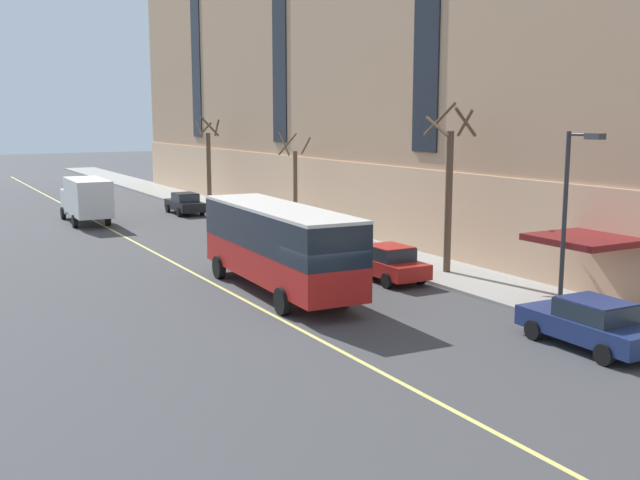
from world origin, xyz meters
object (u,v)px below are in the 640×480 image
Objects in this scene: city_bus at (278,243)px; parked_car_navy_5 at (590,324)px; parked_car_champagne_4 at (308,239)px; street_tree_mid_block at (449,187)px; street_tree_far_downtown at (209,161)px; parked_car_red_0 at (387,263)px; box_truck at (86,198)px; parked_car_champagne_6 at (252,224)px; street_tree_far_uptown at (295,182)px; street_lamp at (571,204)px; parked_car_black_3 at (185,203)px.

city_bus reaches higher than parked_car_navy_5.
parked_car_navy_5 is at bearing -89.97° from parked_car_champagne_4.
parked_car_navy_5 is (5.10, -11.26, -1.26)m from city_bus.
street_tree_mid_block is 29.56m from street_tree_far_downtown.
box_truck is at bearing 107.39° from parked_car_red_0.
parked_car_champagne_6 is (4.92, 13.61, -1.26)m from city_bus.
parked_car_champagne_4 and parked_car_navy_5 have the same top height.
street_tree_far_uptown is at bearing 90.11° from street_tree_mid_block.
street_tree_mid_block is 1.26× the size of street_tree_far_uptown.
street_tree_mid_block is (8.14, -0.56, 1.92)m from city_bus.
street_lamp reaches higher than parked_car_champagne_4.
city_bus is at bearing -100.87° from parked_car_black_3.
parked_car_red_0 and parked_car_black_3 have the same top height.
city_bus is 1.80× the size of street_tree_far_uptown.
street_tree_far_downtown is (10.56, 5.10, 1.88)m from box_truck.
city_bus reaches higher than parked_car_champagne_4.
street_tree_far_downtown is (3.03, 40.26, 2.82)m from parked_car_navy_5.
parked_car_navy_5 is at bearing -105.89° from street_tree_mid_block.
street_lamp is at bearing -74.07° from box_truck.
street_lamp reaches higher than parked_car_black_3.
parked_car_black_3 is 7.60m from box_truck.
street_tree_far_uptown is at bearing 60.38° from city_bus.
parked_car_navy_5 is 0.77× the size of street_tree_far_uptown.
city_bus is 12.42m from parked_car_navy_5.
street_tree_mid_block is at bearing 81.00° from street_lamp.
parked_car_navy_5 is at bearing -77.91° from box_truck.
street_tree_far_uptown is at bearing 67.52° from parked_car_champagne_4.
street_tree_far_downtown is (-0.01, 29.56, -0.36)m from street_tree_mid_block.
street_tree_far_uptown is at bearing 83.26° from parked_car_navy_5.
parked_car_champagne_6 is at bearing -54.46° from box_truck.
parked_car_red_0 and parked_car_champagne_4 have the same top height.
street_lamp is at bearing -99.00° from street_tree_mid_block.
parked_car_champagne_6 is at bearing 70.14° from city_bus.
parked_car_champagne_6 is at bearing 91.45° from parked_car_champagne_4.
parked_car_black_3 is 0.70× the size of street_lamp.
city_bus is at bearing -126.17° from parked_car_champagne_4.
parked_car_champagne_4 is at bearing 112.11° from street_tree_mid_block.
box_truck is at bearing 137.59° from street_tree_far_uptown.
parked_car_navy_5 is 24.87m from parked_car_champagne_6.
parked_car_black_3 and parked_car_champagne_6 have the same top height.
parked_car_champagne_6 is 22.59m from street_lamp.
parked_car_red_0 is 11.03m from parked_car_navy_5.
parked_car_red_0 is 4.40m from street_tree_mid_block.
city_bus is 30.16m from street_tree_far_downtown.
parked_car_champagne_6 is 12.68m from box_truck.
parked_car_black_3 is 18.66m from parked_car_champagne_4.
parked_car_red_0 is (5.13, -0.23, -1.26)m from city_bus.
parked_car_champagne_4 is 8.72m from street_tree_mid_block.
street_lamp is (9.29, -32.55, 2.38)m from box_truck.
city_bus is 8.71m from parked_car_champagne_4.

